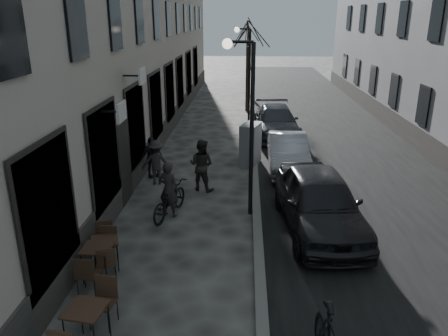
# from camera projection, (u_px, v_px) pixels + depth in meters

# --- Properties ---
(road) EXTENTS (7.30, 60.00, 0.00)m
(road) POSITION_uv_depth(u_px,v_px,m) (324.00, 132.00, 22.43)
(road) COLOR black
(road) RESTS_ON ground
(kerb) EXTENTS (0.25, 60.00, 0.12)m
(kerb) POSITION_uv_depth(u_px,v_px,m) (253.00, 130.00, 22.58)
(kerb) COLOR slate
(kerb) RESTS_ON ground
(streetlamp_near) EXTENTS (0.90, 0.28, 5.09)m
(streetlamp_near) POSITION_uv_depth(u_px,v_px,m) (246.00, 110.00, 12.15)
(streetlamp_near) COLOR black
(streetlamp_near) RESTS_ON ground
(streetlamp_far) EXTENTS (0.90, 0.28, 5.09)m
(streetlamp_far) POSITION_uv_depth(u_px,v_px,m) (246.00, 65.00, 23.46)
(streetlamp_far) COLOR black
(streetlamp_far) RESTS_ON ground
(tree_near) EXTENTS (2.40, 2.40, 5.70)m
(tree_near) POSITION_uv_depth(u_px,v_px,m) (248.00, 33.00, 25.79)
(tree_near) COLOR black
(tree_near) RESTS_ON ground
(tree_far) EXTENTS (2.40, 2.40, 5.70)m
(tree_far) POSITION_uv_depth(u_px,v_px,m) (248.00, 30.00, 31.44)
(tree_far) COLOR black
(tree_far) RESTS_ON ground
(bistro_set_a) EXTENTS (0.76, 1.69, 0.97)m
(bistro_set_a) POSITION_uv_depth(u_px,v_px,m) (87.00, 323.00, 7.74)
(bistro_set_a) COLOR #311F15
(bistro_set_a) RESTS_ON ground
(bistro_set_b) EXTENTS (0.67, 1.59, 0.93)m
(bistro_set_b) POSITION_uv_depth(u_px,v_px,m) (98.00, 259.00, 9.80)
(bistro_set_b) COLOR #311F15
(bistro_set_b) RESTS_ON ground
(bistro_set_c) EXTENTS (0.88, 1.54, 0.88)m
(bistro_set_c) POSITION_uv_depth(u_px,v_px,m) (106.00, 250.00, 10.23)
(bistro_set_c) COLOR #311F15
(bistro_set_c) RESTS_ON ground
(utility_cabinet) EXTENTS (0.91, 1.24, 1.67)m
(utility_cabinet) POSITION_uv_depth(u_px,v_px,m) (250.00, 145.00, 17.24)
(utility_cabinet) COLOR slate
(utility_cabinet) RESTS_ON ground
(bicycle) EXTENTS (1.23, 2.08, 1.03)m
(bicycle) POSITION_uv_depth(u_px,v_px,m) (169.00, 200.00, 12.88)
(bicycle) COLOR black
(bicycle) RESTS_ON ground
(cyclist_rider) EXTENTS (0.71, 0.57, 1.69)m
(cyclist_rider) POSITION_uv_depth(u_px,v_px,m) (169.00, 189.00, 12.77)
(cyclist_rider) COLOR #272422
(cyclist_rider) RESTS_ON ground
(pedestrian_near) EXTENTS (1.05, 0.93, 1.78)m
(pedestrian_near) POSITION_uv_depth(u_px,v_px,m) (201.00, 165.00, 14.72)
(pedestrian_near) COLOR black
(pedestrian_near) RESTS_ON ground
(pedestrian_mid) EXTENTS (1.10, 0.72, 1.60)m
(pedestrian_mid) POSITION_uv_depth(u_px,v_px,m) (156.00, 162.00, 15.29)
(pedestrian_mid) COLOR #2E2B28
(pedestrian_mid) RESTS_ON ground
(pedestrian_far) EXTENTS (0.91, 0.87, 1.52)m
(pedestrian_far) POSITION_uv_depth(u_px,v_px,m) (151.00, 157.00, 15.96)
(pedestrian_far) COLOR black
(pedestrian_far) RESTS_ON ground
(car_near) EXTENTS (2.39, 5.06, 1.67)m
(car_near) POSITION_uv_depth(u_px,v_px,m) (319.00, 202.00, 11.96)
(car_near) COLOR black
(car_near) RESTS_ON ground
(car_mid) EXTENTS (1.43, 4.10, 1.35)m
(car_mid) POSITION_uv_depth(u_px,v_px,m) (288.00, 153.00, 16.75)
(car_mid) COLOR #9DA0A6
(car_mid) RESTS_ON ground
(car_far) EXTENTS (2.26, 5.08, 1.45)m
(car_far) POSITION_uv_depth(u_px,v_px,m) (276.00, 121.00, 21.50)
(car_far) COLOR #383A42
(car_far) RESTS_ON ground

